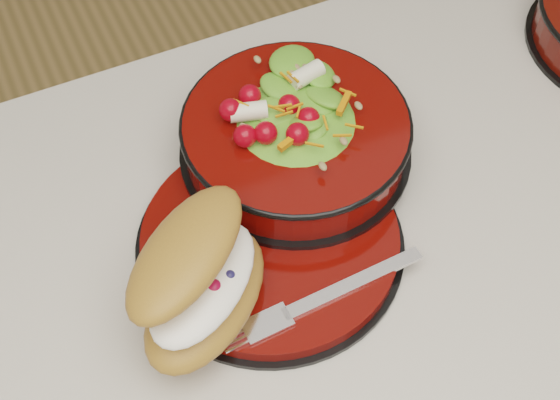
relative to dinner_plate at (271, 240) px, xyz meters
name	(u,v)px	position (x,y,z in m)	size (l,w,h in m)	color
dinner_plate	(271,240)	(0.00, 0.00, 0.00)	(0.26, 0.26, 0.02)	black
salad_bowl	(296,130)	(0.06, 0.08, 0.05)	(0.24, 0.24, 0.10)	black
croissant	(201,279)	(-0.09, -0.04, 0.06)	(0.17, 0.18, 0.09)	#B47837
fork	(328,295)	(0.02, -0.08, 0.01)	(0.18, 0.03, 0.00)	silver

